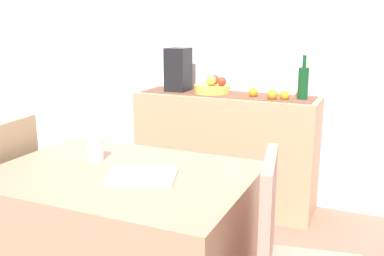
% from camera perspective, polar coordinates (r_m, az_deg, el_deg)
% --- Properties ---
extents(room_wall_rear, '(6.40, 0.06, 2.70)m').
position_cam_1_polar(room_wall_rear, '(3.44, 4.92, 13.19)').
color(room_wall_rear, silver).
rests_on(room_wall_rear, ground).
extents(sideboard_console, '(1.35, 0.42, 0.86)m').
position_cam_1_polar(sideboard_console, '(3.31, 4.39, -2.98)').
color(sideboard_console, tan).
rests_on(sideboard_console, ground).
extents(table_runner, '(1.27, 0.32, 0.01)m').
position_cam_1_polar(table_runner, '(3.21, 4.53, 4.46)').
color(table_runner, brown).
rests_on(table_runner, sideboard_console).
extents(fruit_bowl, '(0.27, 0.27, 0.06)m').
position_cam_1_polar(fruit_bowl, '(3.24, 2.63, 5.18)').
color(fruit_bowl, gold).
rests_on(fruit_bowl, table_runner).
extents(apple_upper, '(0.07, 0.07, 0.07)m').
position_cam_1_polar(apple_upper, '(3.18, 3.95, 6.14)').
color(apple_upper, red).
rests_on(apple_upper, fruit_bowl).
extents(apple_center, '(0.07, 0.07, 0.07)m').
position_cam_1_polar(apple_center, '(3.19, 2.54, 6.25)').
color(apple_center, '#9AAB3B').
rests_on(apple_center, fruit_bowl).
extents(apple_rear, '(0.07, 0.07, 0.07)m').
position_cam_1_polar(apple_rear, '(3.30, 3.04, 6.45)').
color(apple_rear, '#B42E2E').
rests_on(apple_rear, fruit_bowl).
extents(wine_bottle, '(0.07, 0.07, 0.30)m').
position_cam_1_polar(wine_bottle, '(3.06, 14.45, 5.80)').
color(wine_bottle, '#103F1B').
rests_on(wine_bottle, sideboard_console).
extents(coffee_maker, '(0.16, 0.18, 0.33)m').
position_cam_1_polar(coffee_maker, '(3.34, -1.83, 7.67)').
color(coffee_maker, black).
rests_on(coffee_maker, sideboard_console).
extents(orange_loose_far, '(0.07, 0.07, 0.07)m').
position_cam_1_polar(orange_loose_far, '(3.02, 10.53, 4.35)').
color(orange_loose_far, orange).
rests_on(orange_loose_far, sideboard_console).
extents(orange_loose_near_bowl, '(0.07, 0.07, 0.07)m').
position_cam_1_polar(orange_loose_near_bowl, '(3.11, 8.08, 4.65)').
color(orange_loose_near_bowl, orange).
rests_on(orange_loose_near_bowl, sideboard_console).
extents(orange_loose_mid, '(0.07, 0.07, 0.07)m').
position_cam_1_polar(orange_loose_mid, '(3.03, 12.14, 4.23)').
color(orange_loose_mid, orange).
rests_on(orange_loose_mid, sideboard_console).
extents(dining_table, '(1.13, 0.81, 0.74)m').
position_cam_1_polar(dining_table, '(2.08, -9.05, -15.41)').
color(dining_table, '#A87A5F').
rests_on(dining_table, ground).
extents(open_book, '(0.33, 0.29, 0.02)m').
position_cam_1_polar(open_book, '(1.84, -6.58, -6.31)').
color(open_book, white).
rests_on(open_book, dining_table).
extents(coffee_cup, '(0.08, 0.08, 0.10)m').
position_cam_1_polar(coffee_cup, '(2.10, -12.64, -2.77)').
color(coffee_cup, silver).
rests_on(coffee_cup, dining_table).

